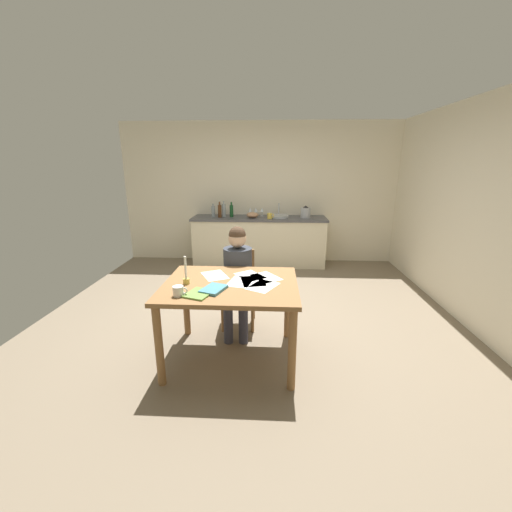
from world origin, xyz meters
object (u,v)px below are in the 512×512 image
person_seated (237,273)px  wine_glass_near_sink (262,210)px  sink_unit (279,216)px  bottle_oil (213,211)px  wine_glass_by_kettle (256,210)px  teacup_on_counter (270,216)px  book_cookery (199,294)px  bottle_wine_red (224,210)px  bottle_sauce (231,211)px  dining_table (231,294)px  wine_glass_back_left (250,210)px  candlestick (186,276)px  bottle_vinegar (220,211)px  chair_at_table (239,284)px  stovetop_kettle (306,212)px  coffee_mug (179,291)px  book_magazine (214,289)px  mixing_bowl (252,215)px

person_seated → wine_glass_near_sink: 2.70m
sink_unit → bottle_oil: (-1.21, -0.02, 0.08)m
wine_glass_by_kettle → teacup_on_counter: size_ratio=1.24×
book_cookery → person_seated: bearing=94.5°
bottle_wine_red → bottle_sauce: size_ratio=1.07×
dining_table → sink_unit: size_ratio=3.45×
dining_table → wine_glass_back_left: wine_glass_back_left is taller
wine_glass_by_kettle → wine_glass_back_left: size_ratio=1.00×
candlestick → bottle_vinegar: (-0.19, 3.09, 0.16)m
chair_at_table → stovetop_kettle: stovetop_kettle is taller
wine_glass_near_sink → coffee_mug: bearing=-99.1°
wine_glass_near_sink → book_cookery: bearing=-96.6°
person_seated → book_magazine: person_seated is taller
person_seated → stovetop_kettle: person_seated is taller
chair_at_table → bottle_oil: 2.52m
sink_unit → wine_glass_near_sink: bearing=155.1°
dining_table → wine_glass_by_kettle: (0.06, 3.26, 0.33)m
book_cookery → wine_glass_near_sink: (0.41, 3.55, 0.21)m
bottle_sauce → book_cookery: bearing=-87.4°
candlestick → stovetop_kettle: stovetop_kettle is taller
bottle_vinegar → wine_glass_near_sink: (0.77, 0.21, -0.01)m
bottle_oil → teacup_on_counter: size_ratio=1.94×
stovetop_kettle → candlestick: bearing=-113.6°
coffee_mug → teacup_on_counter: bearing=77.6°
person_seated → teacup_on_counter: (0.33, 2.37, 0.27)m
sink_unit → wine_glass_back_left: bearing=164.9°
chair_at_table → mixing_bowl: 2.36m
chair_at_table → wine_glass_back_left: wine_glass_back_left is taller
wine_glass_back_left → bottle_wine_red: bearing=-160.9°
candlestick → wine_glass_near_sink: wine_glass_near_sink is taller
candlestick → sink_unit: (0.89, 3.16, 0.06)m
person_seated → wine_glass_by_kettle: (0.06, 2.67, 0.33)m
book_cookery → candlestick: bearing=144.3°
teacup_on_counter → book_cookery: bearing=-99.7°
candlestick → chair_at_table: bearing=63.0°
stovetop_kettle → wine_glass_back_left: size_ratio=1.43×
sink_unit → bottle_vinegar: (-1.08, -0.06, 0.10)m
book_cookery → wine_glass_near_sink: bearing=102.6°
bottle_sauce → wine_glass_back_left: 0.36m
stovetop_kettle → sink_unit: bearing=179.5°
bottle_oil → mixing_bowl: size_ratio=1.10×
wine_glass_by_kettle → teacup_on_counter: 0.41m
mixing_bowl → wine_glass_by_kettle: size_ratio=1.42×
bottle_vinegar → bottle_sauce: bearing=18.7°
bottle_oil → wine_glass_back_left: size_ratio=1.57×
dining_table → stovetop_kettle: (0.98, 3.11, 0.32)m
bottle_oil → stovetop_kettle: bearing=0.5°
mixing_bowl → wine_glass_by_kettle: bearing=76.0°
bottle_oil → person_seated: bearing=-74.1°
bottle_wine_red → bottle_sauce: 0.14m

